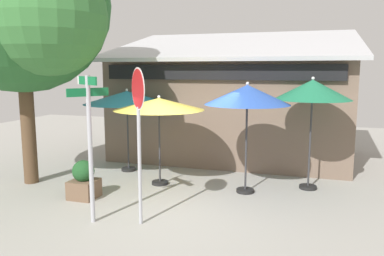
{
  "coord_description": "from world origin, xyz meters",
  "views": [
    {
      "loc": [
        2.85,
        -7.69,
        3.03
      ],
      "look_at": [
        0.06,
        1.2,
        1.6
      ],
      "focal_mm": 35.77,
      "sensor_mm": 36.0,
      "label": 1
    }
  ],
  "objects_px": {
    "patio_umbrella_mustard_center": "(159,105)",
    "patio_umbrella_royal_blue_right": "(247,96)",
    "patio_umbrella_forest_green_far_right": "(312,91)",
    "shade_tree": "(25,6)",
    "stop_sign": "(139,116)",
    "street_sign_post": "(90,134)",
    "patio_umbrella_teal_left": "(127,98)",
    "sidewalk_planter": "(84,181)"
  },
  "relations": [
    {
      "from": "patio_umbrella_mustard_center",
      "to": "patio_umbrella_royal_blue_right",
      "type": "relative_size",
      "value": 0.87
    },
    {
      "from": "patio_umbrella_forest_green_far_right",
      "to": "shade_tree",
      "type": "relative_size",
      "value": 0.41
    },
    {
      "from": "patio_umbrella_mustard_center",
      "to": "shade_tree",
      "type": "distance_m",
      "value": 4.14
    },
    {
      "from": "sidewalk_planter",
      "to": "stop_sign",
      "type": "bearing_deg",
      "value": -27.31
    },
    {
      "from": "patio_umbrella_mustard_center",
      "to": "stop_sign",
      "type": "bearing_deg",
      "value": -76.16
    },
    {
      "from": "street_sign_post",
      "to": "patio_umbrella_royal_blue_right",
      "type": "bearing_deg",
      "value": 46.68
    },
    {
      "from": "patio_umbrella_teal_left",
      "to": "sidewalk_planter",
      "type": "height_order",
      "value": "patio_umbrella_teal_left"
    },
    {
      "from": "patio_umbrella_teal_left",
      "to": "patio_umbrella_forest_green_far_right",
      "type": "height_order",
      "value": "patio_umbrella_forest_green_far_right"
    },
    {
      "from": "shade_tree",
      "to": "sidewalk_planter",
      "type": "bearing_deg",
      "value": -17.29
    },
    {
      "from": "street_sign_post",
      "to": "patio_umbrella_royal_blue_right",
      "type": "xyz_separation_m",
      "value": [
        2.61,
        2.77,
        0.62
      ]
    },
    {
      "from": "patio_umbrella_royal_blue_right",
      "to": "street_sign_post",
      "type": "bearing_deg",
      "value": -133.32
    },
    {
      "from": "patio_umbrella_forest_green_far_right",
      "to": "stop_sign",
      "type": "bearing_deg",
      "value": -133.24
    },
    {
      "from": "street_sign_post",
      "to": "patio_umbrella_forest_green_far_right",
      "type": "height_order",
      "value": "street_sign_post"
    },
    {
      "from": "patio_umbrella_royal_blue_right",
      "to": "sidewalk_planter",
      "type": "relative_size",
      "value": 2.99
    },
    {
      "from": "patio_umbrella_mustard_center",
      "to": "patio_umbrella_forest_green_far_right",
      "type": "bearing_deg",
      "value": 11.64
    },
    {
      "from": "patio_umbrella_forest_green_far_right",
      "to": "sidewalk_planter",
      "type": "xyz_separation_m",
      "value": [
        -5.08,
        -2.34,
        -2.09
      ]
    },
    {
      "from": "street_sign_post",
      "to": "patio_umbrella_royal_blue_right",
      "type": "relative_size",
      "value": 1.07
    },
    {
      "from": "street_sign_post",
      "to": "patio_umbrella_mustard_center",
      "type": "relative_size",
      "value": 1.23
    },
    {
      "from": "patio_umbrella_forest_green_far_right",
      "to": "shade_tree",
      "type": "bearing_deg",
      "value": -165.73
    },
    {
      "from": "stop_sign",
      "to": "patio_umbrella_mustard_center",
      "type": "relative_size",
      "value": 1.3
    },
    {
      "from": "patio_umbrella_teal_left",
      "to": "stop_sign",
      "type": "bearing_deg",
      "value": -60.02
    },
    {
      "from": "sidewalk_planter",
      "to": "shade_tree",
      "type": "bearing_deg",
      "value": 162.71
    },
    {
      "from": "stop_sign",
      "to": "patio_umbrella_teal_left",
      "type": "relative_size",
      "value": 1.2
    },
    {
      "from": "patio_umbrella_teal_left",
      "to": "patio_umbrella_forest_green_far_right",
      "type": "xyz_separation_m",
      "value": [
        5.21,
        -0.23,
        0.31
      ]
    },
    {
      "from": "patio_umbrella_teal_left",
      "to": "shade_tree",
      "type": "relative_size",
      "value": 0.37
    },
    {
      "from": "patio_umbrella_royal_blue_right",
      "to": "sidewalk_planter",
      "type": "height_order",
      "value": "patio_umbrella_royal_blue_right"
    },
    {
      "from": "patio_umbrella_teal_left",
      "to": "shade_tree",
      "type": "xyz_separation_m",
      "value": [
        -1.73,
        -2.0,
        2.4
      ]
    },
    {
      "from": "stop_sign",
      "to": "patio_umbrella_mustard_center",
      "type": "distance_m",
      "value": 2.64
    },
    {
      "from": "patio_umbrella_royal_blue_right",
      "to": "shade_tree",
      "type": "distance_m",
      "value": 5.96
    },
    {
      "from": "patio_umbrella_teal_left",
      "to": "patio_umbrella_royal_blue_right",
      "type": "relative_size",
      "value": 0.93
    },
    {
      "from": "patio_umbrella_forest_green_far_right",
      "to": "patio_umbrella_teal_left",
      "type": "bearing_deg",
      "value": 177.47
    },
    {
      "from": "stop_sign",
      "to": "shade_tree",
      "type": "bearing_deg",
      "value": 157.42
    },
    {
      "from": "patio_umbrella_royal_blue_right",
      "to": "sidewalk_planter",
      "type": "xyz_separation_m",
      "value": [
        -3.59,
        -1.57,
        -1.99
      ]
    },
    {
      "from": "patio_umbrella_mustard_center",
      "to": "patio_umbrella_forest_green_far_right",
      "type": "distance_m",
      "value": 3.87
    },
    {
      "from": "stop_sign",
      "to": "patio_umbrella_forest_green_far_right",
      "type": "relative_size",
      "value": 1.08
    },
    {
      "from": "stop_sign",
      "to": "patio_umbrella_royal_blue_right",
      "type": "bearing_deg",
      "value": 57.25
    },
    {
      "from": "street_sign_post",
      "to": "patio_umbrella_forest_green_far_right",
      "type": "distance_m",
      "value": 5.47
    },
    {
      "from": "shade_tree",
      "to": "sidewalk_planter",
      "type": "relative_size",
      "value": 7.59
    },
    {
      "from": "patio_umbrella_forest_green_far_right",
      "to": "shade_tree",
      "type": "distance_m",
      "value": 7.46
    },
    {
      "from": "street_sign_post",
      "to": "sidewalk_planter",
      "type": "relative_size",
      "value": 3.19
    },
    {
      "from": "patio_umbrella_royal_blue_right",
      "to": "shade_tree",
      "type": "xyz_separation_m",
      "value": [
        -5.45,
        -0.99,
        2.19
      ]
    },
    {
      "from": "street_sign_post",
      "to": "shade_tree",
      "type": "bearing_deg",
      "value": 147.95
    }
  ]
}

